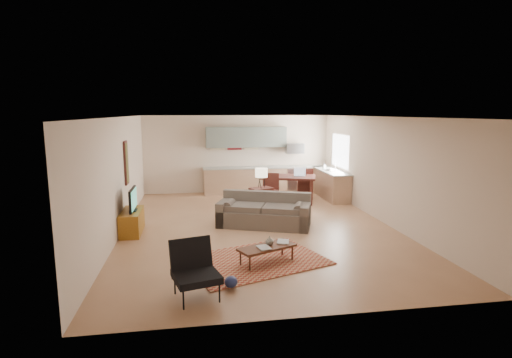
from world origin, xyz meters
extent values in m
plane|color=#A4714E|center=(0.00, 0.00, 0.00)|extent=(9.00, 9.00, 0.00)
plane|color=white|center=(0.00, 0.00, 2.70)|extent=(9.00, 9.00, 0.00)
plane|color=beige|center=(0.00, 4.50, 1.35)|extent=(6.50, 0.00, 6.50)
plane|color=beige|center=(0.00, -4.50, 1.35)|extent=(6.50, 0.00, 6.50)
plane|color=beige|center=(-3.25, 0.00, 1.35)|extent=(0.00, 9.00, 9.00)
plane|color=beige|center=(3.25, 0.00, 1.35)|extent=(0.00, 9.00, 9.00)
cube|color=#A5A8AD|center=(2.00, 4.18, 0.45)|extent=(0.62, 0.62, 0.90)
cube|color=#A5A8AD|center=(2.00, 4.20, 1.55)|extent=(0.62, 0.40, 0.35)
cube|color=slate|center=(0.30, 4.33, 1.95)|extent=(2.80, 0.34, 0.70)
cube|color=white|center=(3.23, 3.00, 1.55)|extent=(0.02, 1.40, 1.05)
cube|color=maroon|center=(-0.43, -2.29, 0.01)|extent=(2.98, 2.50, 0.02)
imported|color=maroon|center=(-0.41, -2.56, 0.34)|extent=(0.33, 0.37, 0.03)
imported|color=navy|center=(0.02, -2.22, 0.34)|extent=(0.38, 0.42, 0.02)
imported|color=black|center=(-0.17, -2.35, 0.41)|extent=(0.17, 0.17, 0.17)
imported|color=#F6E5BC|center=(2.83, 3.36, 1.02)|extent=(0.11, 0.11, 0.19)
camera|label=1|loc=(-1.56, -9.46, 2.81)|focal=28.00mm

